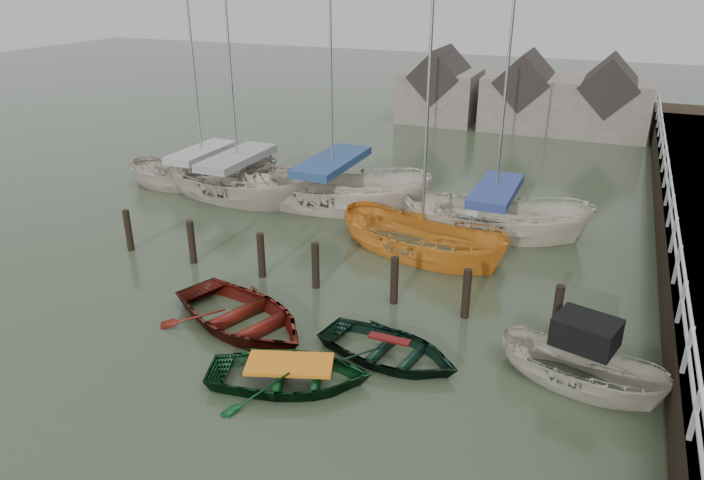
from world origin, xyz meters
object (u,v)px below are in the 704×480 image
at_px(sailboat_e, 205,185).
at_px(sailboat_d, 492,230).
at_px(rowboat_red, 243,326).
at_px(sailboat_b, 333,204).
at_px(motorboat, 578,379).
at_px(sailboat_c, 421,252).
at_px(rowboat_green, 290,383).
at_px(rowboat_dkgreen, 389,358).
at_px(sailboat_a, 240,196).

bearing_deg(sailboat_e, sailboat_d, -108.01).
distance_m(rowboat_red, sailboat_b, 9.37).
distance_m(motorboat, sailboat_c, 7.63).
height_order(motorboat, sailboat_e, sailboat_e).
distance_m(rowboat_green, sailboat_b, 11.61).
relative_size(rowboat_green, sailboat_c, 0.33).
bearing_deg(rowboat_red, rowboat_dkgreen, -67.66).
bearing_deg(rowboat_green, sailboat_c, -23.49).
distance_m(sailboat_a, sailboat_c, 8.77).
distance_m(rowboat_green, sailboat_e, 14.87).
xyz_separation_m(rowboat_red, rowboat_dkgreen, (4.00, 0.11, 0.00)).
height_order(sailboat_a, sailboat_c, sailboat_a).
xyz_separation_m(rowboat_red, sailboat_d, (4.68, 8.97, 0.06)).
bearing_deg(rowboat_dkgreen, sailboat_e, 61.74).
height_order(rowboat_green, sailboat_d, sailboat_d).
relative_size(sailboat_a, sailboat_c, 1.07).
xyz_separation_m(motorboat, sailboat_a, (-13.79, 7.82, -0.06)).
height_order(rowboat_green, rowboat_dkgreen, rowboat_green).
height_order(sailboat_d, sailboat_e, sailboat_d).
distance_m(rowboat_green, motorboat, 6.43).
height_order(sailboat_b, sailboat_c, sailboat_b).
height_order(sailboat_a, sailboat_b, sailboat_b).
bearing_deg(sailboat_d, motorboat, -158.94).
bearing_deg(sailboat_e, sailboat_b, -107.18).
xyz_separation_m(rowboat_dkgreen, sailboat_e, (-11.72, 9.18, 0.06)).
bearing_deg(rowboat_dkgreen, motorboat, -70.50).
distance_m(rowboat_red, motorboat, 8.27).
height_order(rowboat_dkgreen, sailboat_e, sailboat_e).
xyz_separation_m(sailboat_a, sailboat_d, (10.23, 0.33, 0.00)).
xyz_separation_m(rowboat_green, sailboat_e, (-10.03, 10.98, 0.06)).
xyz_separation_m(motorboat, sailboat_d, (-3.55, 8.14, -0.05)).
relative_size(rowboat_red, sailboat_e, 0.46).
relative_size(sailboat_a, sailboat_e, 1.26).
bearing_deg(rowboat_green, sailboat_a, 17.92).
relative_size(rowboat_red, rowboat_dkgreen, 1.24).
height_order(rowboat_red, rowboat_green, rowboat_red).
height_order(rowboat_dkgreen, sailboat_d, sailboat_d).
xyz_separation_m(rowboat_green, rowboat_dkgreen, (1.69, 1.80, 0.00)).
xyz_separation_m(sailboat_c, sailboat_d, (1.79, 2.70, 0.05)).
height_order(sailboat_b, sailboat_d, sailboat_b).
relative_size(rowboat_green, sailboat_e, 0.39).
bearing_deg(rowboat_red, sailboat_b, 30.96).
distance_m(motorboat, sailboat_e, 18.05).
distance_m(rowboat_dkgreen, sailboat_b, 10.73).
relative_size(sailboat_c, sailboat_e, 1.17).
relative_size(motorboat, sailboat_b, 0.31).
bearing_deg(sailboat_c, motorboat, -118.42).
bearing_deg(rowboat_green, sailboat_b, 0.60).
bearing_deg(sailboat_e, sailboat_a, -123.14).
height_order(rowboat_red, sailboat_c, sailboat_c).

